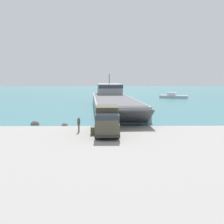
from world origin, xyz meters
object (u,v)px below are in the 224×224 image
Objects in this scene: landing_craft at (113,100)px; military_truck at (107,120)px; soldier_on_ramp at (79,123)px; moored_boat_a at (173,96)px; cargo_crate at (94,131)px.

landing_craft reaches higher than military_truck.
soldier_on_ramp is 0.20× the size of moored_boat_a.
soldier_on_ramp reaches higher than moored_boat_a.
moored_boat_a is (20.03, 60.56, -1.05)m from military_truck.
cargo_crate is (-21.45, -60.34, -0.15)m from moored_boat_a.
landing_craft is 6.05× the size of military_truck.
military_truck is at bearing -8.86° from cargo_crate.
landing_craft is at bearing 177.58° from military_truck.
cargo_crate is at bearing -99.28° from military_truck.
moored_boat_a is (18.99, 30.66, -1.14)m from landing_craft.
landing_craft is at bearing 85.26° from cargo_crate.
military_truck is 3.97× the size of soldier_on_ramp.
soldier_on_ramp is (-3.31, 1.76, -0.59)m from military_truck.
cargo_crate is (-2.46, -29.68, -1.28)m from landing_craft.
military_truck is 6.83× the size of cargo_crate.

